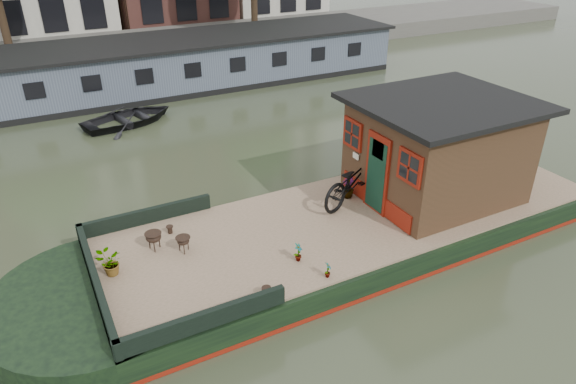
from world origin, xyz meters
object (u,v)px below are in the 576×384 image
bicycle (354,179)px  brazier_front (184,244)px  cabin (438,148)px  brazier_rear (154,241)px  potted_plant_a (298,252)px  dinghy (129,114)px

bicycle → brazier_front: bearing=71.6°
cabin → brazier_rear: size_ratio=10.05×
cabin → potted_plant_a: bearing=-167.5°
bicycle → potted_plant_a: 2.86m
bicycle → brazier_rear: size_ratio=5.64×
cabin → brazier_front: (-6.29, 0.43, -1.05)m
bicycle → brazier_front: bicycle is taller
cabin → dinghy: size_ratio=1.17×
brazier_front → brazier_rear: 0.64m
brazier_rear → cabin: bearing=-6.7°
brazier_front → potted_plant_a: bearing=-35.7°
bicycle → potted_plant_a: (-2.37, -1.56, -0.38)m
brazier_rear → dinghy: (1.51, 9.49, -0.50)m
cabin → potted_plant_a: size_ratio=9.53×
brazier_rear → dinghy: brazier_rear is taller
brazier_front → brazier_rear: size_ratio=0.89×
cabin → dinghy: cabin is taller
bicycle → brazier_front: size_ratio=6.36×
brazier_rear → potted_plant_a: bearing=-35.7°
potted_plant_a → brazier_rear: size_ratio=1.05×
brazier_front → brazier_rear: (-0.52, 0.37, 0.02)m
potted_plant_a → brazier_rear: (-2.45, 1.76, -0.01)m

